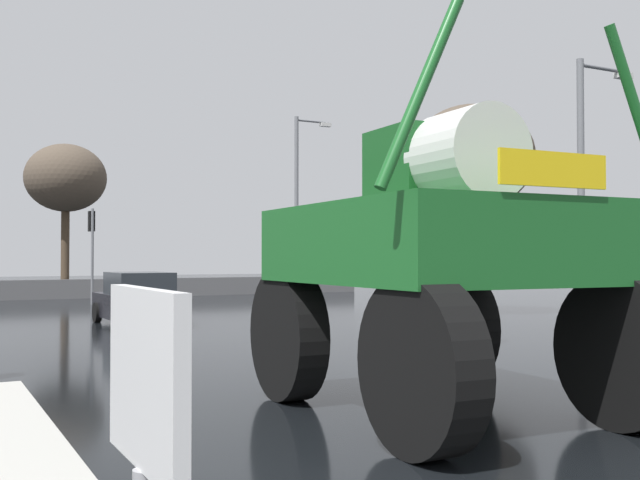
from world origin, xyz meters
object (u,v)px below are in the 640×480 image
(sedan_ahead, at_px, (138,300))
(traffic_signal_near_right, at_px, (461,216))
(streetlight_far_right, at_px, (299,199))
(oversize_sprayer, at_px, (440,259))
(streetlight_near_right, at_px, (586,179))
(traffic_signal_far_left, at_px, (92,234))
(bare_tree_far_center, at_px, (66,179))
(bare_tree_right, at_px, (472,158))

(sedan_ahead, height_order, traffic_signal_near_right, traffic_signal_near_right)
(traffic_signal_near_right, distance_m, streetlight_far_right, 18.17)
(streetlight_far_right, bearing_deg, oversize_sprayer, -112.03)
(sedan_ahead, bearing_deg, oversize_sprayer, 179.80)
(streetlight_near_right, bearing_deg, traffic_signal_near_right, -164.66)
(oversize_sprayer, relative_size, traffic_signal_far_left, 1.31)
(traffic_signal_far_left, bearing_deg, streetlight_near_right, -63.68)
(oversize_sprayer, xyz_separation_m, streetlight_near_right, (9.28, 6.16, 2.03))
(streetlight_far_right, xyz_separation_m, bare_tree_far_center, (-8.80, 7.17, 1.12))
(sedan_ahead, height_order, bare_tree_far_center, bare_tree_far_center)
(bare_tree_far_center, bearing_deg, traffic_signal_far_left, -87.58)
(traffic_signal_near_right, distance_m, bare_tree_far_center, 25.07)
(sedan_ahead, xyz_separation_m, traffic_signal_near_right, (4.37, -9.23, 2.10))
(streetlight_near_right, relative_size, bare_tree_far_center, 0.96)
(oversize_sprayer, relative_size, sedan_ahead, 1.25)
(streetlight_far_right, bearing_deg, streetlight_near_right, -88.89)
(sedan_ahead, relative_size, traffic_signal_far_left, 1.05)
(bare_tree_far_center, bearing_deg, traffic_signal_near_right, -80.89)
(oversize_sprayer, distance_m, bare_tree_right, 16.17)
(traffic_signal_far_left, bearing_deg, bare_tree_right, -50.70)
(traffic_signal_near_right, bearing_deg, streetlight_near_right, 15.34)
(traffic_signal_far_left, relative_size, streetlight_far_right, 0.48)
(oversize_sprayer, distance_m, bare_tree_far_center, 29.57)
(oversize_sprayer, bearing_deg, streetlight_far_right, -19.82)
(traffic_signal_near_right, distance_m, traffic_signal_far_left, 19.76)
(traffic_signal_far_left, relative_size, streetlight_near_right, 0.56)
(streetlight_far_right, bearing_deg, bare_tree_far_center, 140.83)
(streetlight_near_right, xyz_separation_m, bare_tree_right, (1.06, 5.82, 1.28))
(traffic_signal_far_left, bearing_deg, sedan_ahead, -93.62)
(sedan_ahead, distance_m, traffic_signal_far_left, 10.42)
(sedan_ahead, relative_size, traffic_signal_near_right, 1.07)
(sedan_ahead, bearing_deg, streetlight_far_right, -49.67)
(bare_tree_far_center, bearing_deg, streetlight_far_right, -39.17)
(sedan_ahead, bearing_deg, traffic_signal_near_right, -155.94)
(streetlight_near_right, relative_size, bare_tree_right, 1.00)
(streetlight_near_right, bearing_deg, streetlight_far_right, 91.11)
(sedan_ahead, xyz_separation_m, streetlight_far_right, (9.23, 8.19, 3.82))
(oversize_sprayer, height_order, streetlight_near_right, streetlight_near_right)
(traffic_signal_near_right, height_order, traffic_signal_far_left, traffic_signal_far_left)
(traffic_signal_far_left, height_order, bare_tree_right, bare_tree_right)
(oversize_sprayer, height_order, bare_tree_far_center, bare_tree_far_center)
(bare_tree_right, relative_size, bare_tree_far_center, 0.96)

